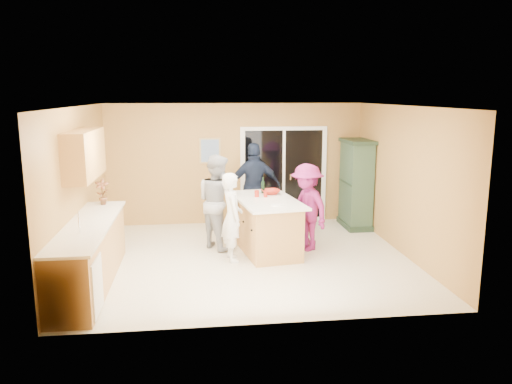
{
  "coord_description": "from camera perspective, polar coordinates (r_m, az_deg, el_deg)",
  "views": [
    {
      "loc": [
        -0.87,
        -8.18,
        2.81
      ],
      "look_at": [
        0.15,
        0.1,
        1.15
      ],
      "focal_mm": 35.0,
      "sensor_mm": 36.0,
      "label": 1
    }
  ],
  "objects": [
    {
      "name": "tumbler_near",
      "position": [
        8.99,
        1.09,
        -0.29
      ],
      "size": [
        0.08,
        0.08,
        0.1
      ],
      "primitive_type": "cylinder",
      "rotation": [
        0.0,
        0.0,
        0.28
      ],
      "color": "#A92012",
      "rests_on": "kitchen_island"
    },
    {
      "name": "sliding_door",
      "position": [
        10.96,
        3.17,
        1.99
      ],
      "size": [
        1.9,
        0.07,
        2.1
      ],
      "color": "white",
      "rests_on": "floor"
    },
    {
      "name": "kitchen_island",
      "position": [
        8.96,
        1.21,
        -4.01
      ],
      "size": [
        1.25,
        1.96,
        0.96
      ],
      "rotation": [
        0.0,
        0.0,
        0.15
      ],
      "color": "tan",
      "rests_on": "floor"
    },
    {
      "name": "green_hutch",
      "position": [
        10.72,
        11.36,
        0.81
      ],
      "size": [
        0.53,
        1.01,
        1.86
      ],
      "color": "#1F3322",
      "rests_on": "floor"
    },
    {
      "name": "ceiling",
      "position": [
        8.23,
        -0.97,
        9.79
      ],
      "size": [
        5.5,
        5.0,
        0.1
      ],
      "primitive_type": "cube",
      "color": "white",
      "rests_on": "wall_back"
    },
    {
      "name": "framed_picture",
      "position": [
        10.73,
        -5.28,
        4.73
      ],
      "size": [
        0.46,
        0.04,
        0.56
      ],
      "color": "tan",
      "rests_on": "wall_back"
    },
    {
      "name": "wall_right",
      "position": [
        9.07,
        16.61,
        1.2
      ],
      "size": [
        0.1,
        5.0,
        2.6
      ],
      "primitive_type": "cube",
      "color": "tan",
      "rests_on": "ground"
    },
    {
      "name": "serving_bowl",
      "position": [
        9.27,
        1.69,
        0.02
      ],
      "size": [
        0.4,
        0.4,
        0.08
      ],
      "primitive_type": "imported",
      "rotation": [
        0.0,
        0.0,
        0.18
      ],
      "color": "#A92012",
      "rests_on": "kitchen_island"
    },
    {
      "name": "white_plate",
      "position": [
        8.35,
        2.42,
        -1.47
      ],
      "size": [
        0.25,
        0.25,
        0.01
      ],
      "primitive_type": "cylinder",
      "rotation": [
        0.0,
        0.0,
        0.19
      ],
      "color": "white",
      "rests_on": "kitchen_island"
    },
    {
      "name": "woman_grey",
      "position": [
        9.12,
        -4.4,
        -1.09
      ],
      "size": [
        1.01,
        1.06,
        1.73
      ],
      "primitive_type": "imported",
      "rotation": [
        0.0,
        0.0,
        2.15
      ],
      "color": "#ACACAE",
      "rests_on": "floor"
    },
    {
      "name": "upper_cabinets",
      "position": [
        8.22,
        -19.0,
        4.11
      ],
      "size": [
        0.35,
        1.6,
        0.75
      ],
      "primitive_type": "cube",
      "color": "tan",
      "rests_on": "wall_left"
    },
    {
      "name": "woman_magenta",
      "position": [
        9.03,
        5.82,
        -1.75
      ],
      "size": [
        0.97,
        1.17,
        1.58
      ],
      "primitive_type": "imported",
      "rotation": [
        0.0,
        0.0,
        -1.12
      ],
      "color": "#8F1F60",
      "rests_on": "floor"
    },
    {
      "name": "woman_navy",
      "position": [
        10.17,
        -0.14,
        0.51
      ],
      "size": [
        1.09,
        0.5,
        1.83
      ],
      "primitive_type": "imported",
      "rotation": [
        0.0,
        0.0,
        3.19
      ],
      "color": "#182135",
      "rests_on": "floor"
    },
    {
      "name": "wine_bottle",
      "position": [
        9.36,
        0.81,
        0.6
      ],
      "size": [
        0.07,
        0.07,
        0.3
      ],
      "rotation": [
        0.0,
        0.0,
        -0.01
      ],
      "color": "black",
      "rests_on": "kitchen_island"
    },
    {
      "name": "left_cabinet_run",
      "position": [
        7.67,
        -18.68,
        -7.18
      ],
      "size": [
        0.65,
        3.05,
        1.24
      ],
      "color": "tan",
      "rests_on": "floor"
    },
    {
      "name": "wall_front",
      "position": [
        5.94,
        1.63,
        -3.46
      ],
      "size": [
        5.5,
        0.1,
        2.6
      ],
      "primitive_type": "cube",
      "color": "tan",
      "rests_on": "ground"
    },
    {
      "name": "woman_white",
      "position": [
        8.43,
        -2.75,
        -2.87
      ],
      "size": [
        0.44,
        0.6,
        1.51
      ],
      "primitive_type": "imported",
      "rotation": [
        0.0,
        0.0,
        1.72
      ],
      "color": "white",
      "rests_on": "floor"
    },
    {
      "name": "wall_back",
      "position": [
        10.82,
        -2.34,
        3.22
      ],
      "size": [
        5.5,
        0.1,
        2.6
      ],
      "primitive_type": "cube",
      "color": "tan",
      "rests_on": "ground"
    },
    {
      "name": "wall_left",
      "position": [
        8.53,
        -19.64,
        0.4
      ],
      "size": [
        0.1,
        5.0,
        2.6
      ],
      "primitive_type": "cube",
      "color": "tan",
      "rests_on": "ground"
    },
    {
      "name": "tumbler_far",
      "position": [
        9.01,
        0.09,
        -0.19
      ],
      "size": [
        0.1,
        0.1,
        0.12
      ],
      "primitive_type": "cylinder",
      "rotation": [
        0.0,
        0.0,
        -0.16
      ],
      "color": "#A92012",
      "rests_on": "kitchen_island"
    },
    {
      "name": "tulip_vase",
      "position": [
        8.85,
        -17.17,
        0.02
      ],
      "size": [
        0.24,
        0.16,
        0.44
      ],
      "primitive_type": "imported",
      "rotation": [
        0.0,
        0.0,
        -0.02
      ],
      "color": "#A91023",
      "rests_on": "left_cabinet_run"
    },
    {
      "name": "floor",
      "position": [
        8.69,
        -0.91,
        -7.61
      ],
      "size": [
        5.5,
        5.5,
        0.0
      ],
      "primitive_type": "plane",
      "color": "white",
      "rests_on": "ground"
    }
  ]
}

